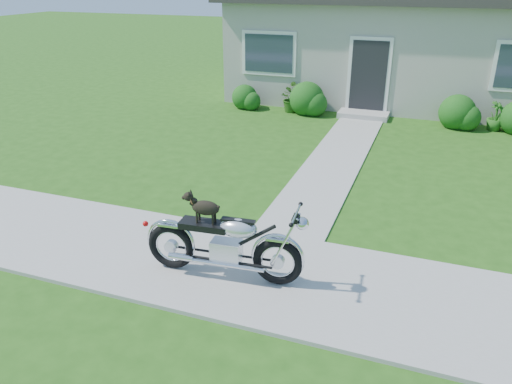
% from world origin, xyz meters
% --- Properties ---
extents(ground, '(80.00, 80.00, 0.00)m').
position_xyz_m(ground, '(0.00, 0.00, 0.00)').
color(ground, '#235114').
rests_on(ground, ground).
extents(sidewalk, '(24.00, 2.20, 0.04)m').
position_xyz_m(sidewalk, '(0.00, 0.00, 0.02)').
color(sidewalk, '#9E9B93').
rests_on(sidewalk, ground).
extents(walkway, '(1.20, 8.00, 0.03)m').
position_xyz_m(walkway, '(-1.50, 5.00, 0.01)').
color(walkway, '#9E9B93').
rests_on(walkway, ground).
extents(house, '(12.60, 7.03, 4.50)m').
position_xyz_m(house, '(-0.00, 11.99, 2.16)').
color(house, '#BBB5A9').
rests_on(house, ground).
extents(shrub_row, '(10.85, 1.02, 1.02)m').
position_xyz_m(shrub_row, '(0.32, 8.50, 0.40)').
color(shrub_row, '#1A4F15').
rests_on(shrub_row, ground).
extents(potted_plant_left, '(0.98, 0.98, 0.83)m').
position_xyz_m(potted_plant_left, '(-3.68, 8.55, 0.41)').
color(potted_plant_left, '#255015').
rests_on(potted_plant_left, ground).
extents(potted_plant_right, '(0.59, 0.59, 0.76)m').
position_xyz_m(potted_plant_right, '(1.92, 8.55, 0.38)').
color(potted_plant_right, '#26621B').
rests_on(potted_plant_right, ground).
extents(motorcycle_with_dog, '(2.22, 0.60, 1.18)m').
position_xyz_m(motorcycle_with_dog, '(-1.94, -0.28, 0.56)').
color(motorcycle_with_dog, black).
rests_on(motorcycle_with_dog, sidewalk).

